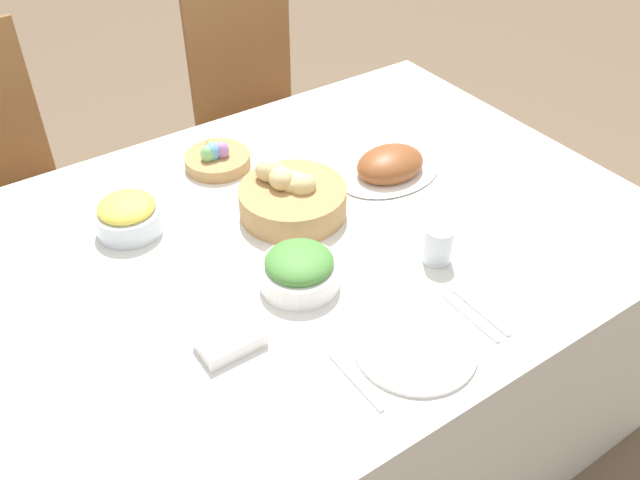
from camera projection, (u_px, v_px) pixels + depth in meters
The scene contains 14 objects.
ground_plane at pixel (297, 422), 2.07m from camera, with size 12.00×12.00×0.00m, color brown.
dining_table at pixel (295, 341), 1.84m from camera, with size 1.72×1.20×0.73m.
chair_far_right at pixel (259, 108), 2.51m from camera, with size 0.43×0.43×1.00m.
bread_basket at pixel (292, 197), 1.65m from camera, with size 0.26×0.26×0.12m.
egg_basket at pixel (216, 158), 1.82m from camera, with size 0.18×0.18×0.08m.
ham_platter at pixel (390, 166), 1.79m from camera, with size 0.30×0.21×0.08m.
green_salad_bowl at pixel (299, 269), 1.45m from camera, with size 0.18×0.18×0.09m.
pineapple_bowl at pixel (128, 215), 1.60m from camera, with size 0.16×0.16×0.09m.
dinner_plate at pixel (415, 347), 1.33m from camera, with size 0.24×0.24×0.01m.
fork at pixel (355, 381), 1.27m from camera, with size 0.01×0.16×0.00m.
knife at pixel (470, 317), 1.40m from camera, with size 0.01×0.16×0.00m.
spoon at pixel (480, 312), 1.41m from camera, with size 0.01×0.16×0.00m.
drinking_cup at pixel (438, 244), 1.51m from camera, with size 0.07×0.07×0.09m.
butter_dish at pixel (230, 341), 1.33m from camera, with size 0.13×0.08×0.03m.
Camera 1 is at (-0.65, -1.07, 1.74)m, focal length 38.00 mm.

